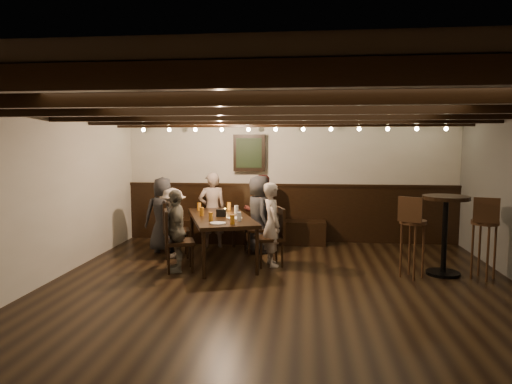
# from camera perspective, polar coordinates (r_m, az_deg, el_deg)

# --- Properties ---
(room) EXTENTS (7.00, 7.00, 7.00)m
(room) POSITION_cam_1_polar(r_m,az_deg,el_deg) (7.79, 1.85, -0.25)
(room) COLOR black
(room) RESTS_ON ground
(dining_table) EXTENTS (1.51, 2.18, 0.75)m
(dining_table) POSITION_cam_1_polar(r_m,az_deg,el_deg) (7.50, -4.43, -3.48)
(dining_table) COLOR black
(dining_table) RESTS_ON floor
(chair_left_near) EXTENTS (0.55, 0.55, 0.95)m
(chair_left_near) POSITION_cam_1_polar(r_m,az_deg,el_deg) (7.95, -10.07, -5.94)
(chair_left_near) COLOR black
(chair_left_near) RESTS_ON floor
(chair_left_far) EXTENTS (0.55, 0.55, 0.94)m
(chair_left_far) POSITION_cam_1_polar(r_m,az_deg,el_deg) (7.07, -9.67, -7.44)
(chair_left_far) COLOR black
(chair_left_far) RESTS_ON floor
(chair_right_near) EXTENTS (0.51, 0.51, 0.88)m
(chair_right_near) POSITION_cam_1_polar(r_m,az_deg,el_deg) (8.15, 0.14, -5.70)
(chair_right_near) COLOR black
(chair_right_near) RESTS_ON floor
(chair_right_far) EXTENTS (0.54, 0.54, 0.92)m
(chair_right_far) POSITION_cam_1_polar(r_m,az_deg,el_deg) (7.29, 1.78, -6.99)
(chair_right_far) COLOR black
(chair_right_far) RESTS_ON floor
(person_bench_left) EXTENTS (0.76, 0.62, 1.34)m
(person_bench_left) POSITION_cam_1_polar(r_m,az_deg,el_deg) (8.31, -11.52, -2.76)
(person_bench_left) COLOR #2B2B2E
(person_bench_left) RESTS_ON floor
(person_bench_centre) EXTENTS (0.59, 0.49, 1.40)m
(person_bench_centre) POSITION_cam_1_polar(r_m,az_deg,el_deg) (8.53, -5.50, -2.24)
(person_bench_centre) COLOR gray
(person_bench_centre) RESTS_ON floor
(person_bench_right) EXTENTS (0.79, 0.70, 1.36)m
(person_bench_right) POSITION_cam_1_polar(r_m,az_deg,el_deg) (8.55, 0.63, -2.36)
(person_bench_right) COLOR #4E1F1B
(person_bench_right) RESTS_ON floor
(person_left_near) EXTENTS (0.67, 0.87, 1.18)m
(person_left_near) POSITION_cam_1_polar(r_m,az_deg,el_deg) (7.89, -10.33, -3.80)
(person_left_near) COLOR #B2A196
(person_left_near) RESTS_ON floor
(person_left_far) EXTENTS (0.53, 0.79, 1.25)m
(person_left_far) POSITION_cam_1_polar(r_m,az_deg,el_deg) (7.00, -9.97, -4.77)
(person_left_far) COLOR slate
(person_left_far) RESTS_ON floor
(person_right_near) EXTENTS (0.63, 0.78, 1.37)m
(person_right_near) POSITION_cam_1_polar(r_m,az_deg,el_deg) (8.08, 0.36, -2.79)
(person_right_near) COLOR #27272A
(person_right_near) RESTS_ON floor
(person_right_far) EXTENTS (0.46, 0.56, 1.32)m
(person_right_far) POSITION_cam_1_polar(r_m,az_deg,el_deg) (7.22, 2.02, -4.05)
(person_right_far) COLOR #B2A396
(person_right_far) RESTS_ON floor
(pint_a) EXTENTS (0.07, 0.07, 0.14)m
(pint_a) POSITION_cam_1_polar(r_m,az_deg,el_deg) (8.13, -7.13, -1.83)
(pint_a) COLOR #BF7219
(pint_a) RESTS_ON dining_table
(pint_b) EXTENTS (0.07, 0.07, 0.14)m
(pint_b) POSITION_cam_1_polar(r_m,az_deg,el_deg) (8.16, -3.39, -1.77)
(pint_b) COLOR #BF7219
(pint_b) RESTS_ON dining_table
(pint_c) EXTENTS (0.07, 0.07, 0.14)m
(pint_c) POSITION_cam_1_polar(r_m,az_deg,el_deg) (7.54, -6.81, -2.44)
(pint_c) COLOR #BF7219
(pint_c) RESTS_ON dining_table
(pint_d) EXTENTS (0.07, 0.07, 0.14)m
(pint_d) POSITION_cam_1_polar(r_m,az_deg,el_deg) (7.73, -2.46, -2.20)
(pint_d) COLOR silver
(pint_d) RESTS_ON dining_table
(pint_e) EXTENTS (0.07, 0.07, 0.14)m
(pint_e) POSITION_cam_1_polar(r_m,az_deg,el_deg) (7.01, -5.66, -3.07)
(pint_e) COLOR #BF7219
(pint_e) RESTS_ON dining_table
(pint_f) EXTENTS (0.07, 0.07, 0.14)m
(pint_f) POSITION_cam_1_polar(r_m,az_deg,el_deg) (6.98, -2.13, -3.09)
(pint_f) COLOR silver
(pint_f) RESTS_ON dining_table
(pint_g) EXTENTS (0.07, 0.07, 0.14)m
(pint_g) POSITION_cam_1_polar(r_m,az_deg,el_deg) (6.71, -2.98, -3.46)
(pint_g) COLOR #BF7219
(pint_g) RESTS_ON dining_table
(plate_near) EXTENTS (0.24, 0.24, 0.01)m
(plate_near) POSITION_cam_1_polar(r_m,az_deg,el_deg) (6.79, -4.79, -3.90)
(plate_near) COLOR white
(plate_near) RESTS_ON dining_table
(plate_far) EXTENTS (0.24, 0.24, 0.01)m
(plate_far) POSITION_cam_1_polar(r_m,az_deg,el_deg) (7.23, -2.66, -3.27)
(plate_far) COLOR white
(plate_far) RESTS_ON dining_table
(condiment_caddy) EXTENTS (0.15, 0.10, 0.12)m
(condiment_caddy) POSITION_cam_1_polar(r_m,az_deg,el_deg) (7.43, -4.38, -2.62)
(condiment_caddy) COLOR black
(condiment_caddy) RESTS_ON dining_table
(candle) EXTENTS (0.05, 0.05, 0.05)m
(candle) POSITION_cam_1_polar(r_m,az_deg,el_deg) (7.80, -3.89, -2.47)
(candle) COLOR beige
(candle) RESTS_ON dining_table
(high_top_table) EXTENTS (0.66, 0.66, 1.17)m
(high_top_table) POSITION_cam_1_polar(r_m,az_deg,el_deg) (7.22, 22.56, -3.62)
(high_top_table) COLOR black
(high_top_table) RESTS_ON floor
(bar_stool_left) EXTENTS (0.42, 0.44, 1.19)m
(bar_stool_left) POSITION_cam_1_polar(r_m,az_deg,el_deg) (6.96, 18.93, -6.59)
(bar_stool_left) COLOR #321C0F
(bar_stool_left) RESTS_ON floor
(bar_stool_right) EXTENTS (0.40, 0.42, 1.19)m
(bar_stool_right) POSITION_cam_1_polar(r_m,az_deg,el_deg) (7.29, 26.58, -6.34)
(bar_stool_right) COLOR #321C0F
(bar_stool_right) RESTS_ON floor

